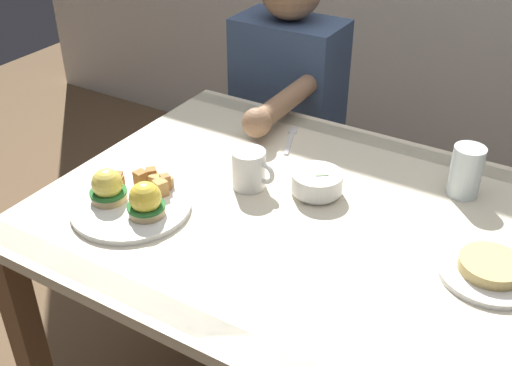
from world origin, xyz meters
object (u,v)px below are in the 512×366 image
at_px(water_glass_near, 465,174).
at_px(diner_person, 284,112).
at_px(eggs_benedict_plate, 130,199).
at_px(dining_table, 309,253).
at_px(fruit_bowl, 317,183).
at_px(coffee_mug, 250,168).
at_px(side_plate, 490,269).
at_px(fork, 290,139).

height_order(water_glass_near, diner_person, diner_person).
bearing_deg(eggs_benedict_plate, dining_table, 27.39).
xyz_separation_m(eggs_benedict_plate, fruit_bowl, (0.33, 0.27, 0.00)).
distance_m(coffee_mug, side_plate, 0.57).
relative_size(dining_table, diner_person, 1.05).
bearing_deg(fork, side_plate, -25.83).
relative_size(coffee_mug, water_glass_near, 0.90).
relative_size(dining_table, eggs_benedict_plate, 4.44).
bearing_deg(side_plate, diner_person, 142.68).
height_order(side_plate, diner_person, diner_person).
distance_m(fruit_bowl, diner_person, 0.64).
bearing_deg(water_glass_near, fork, 176.40).
distance_m(fork, water_glass_near, 0.48).
distance_m(fruit_bowl, water_glass_near, 0.34).
distance_m(coffee_mug, fork, 0.27).
xyz_separation_m(fruit_bowl, coffee_mug, (-0.15, -0.05, 0.02)).
height_order(dining_table, eggs_benedict_plate, eggs_benedict_plate).
height_order(fork, water_glass_near, water_glass_near).
bearing_deg(water_glass_near, coffee_mug, -152.61).
relative_size(fruit_bowl, diner_person, 0.11).
relative_size(eggs_benedict_plate, side_plate, 1.35).
height_order(eggs_benedict_plate, diner_person, diner_person).
distance_m(dining_table, water_glass_near, 0.40).
bearing_deg(coffee_mug, diner_person, 110.76).
distance_m(water_glass_near, diner_person, 0.75).
relative_size(fork, diner_person, 0.13).
bearing_deg(fork, fruit_bowl, -48.82).
bearing_deg(side_plate, fork, 154.17).
xyz_separation_m(water_glass_near, diner_person, (-0.66, 0.34, -0.14)).
bearing_deg(coffee_mug, dining_table, -10.51).
bearing_deg(fork, eggs_benedict_plate, -107.32).
height_order(coffee_mug, fork, coffee_mug).
height_order(coffee_mug, diner_person, diner_person).
distance_m(fruit_bowl, side_plate, 0.43).
xyz_separation_m(fruit_bowl, water_glass_near, (0.29, 0.18, 0.02)).
xyz_separation_m(eggs_benedict_plate, diner_person, (-0.04, 0.79, -0.12)).
bearing_deg(fruit_bowl, side_plate, -11.41).
bearing_deg(side_plate, water_glass_near, 115.81).
height_order(eggs_benedict_plate, fork, eggs_benedict_plate).
height_order(fruit_bowl, side_plate, fruit_bowl).
xyz_separation_m(side_plate, diner_person, (-0.78, 0.60, -0.10)).
xyz_separation_m(fruit_bowl, fork, (-0.18, 0.20, -0.03)).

